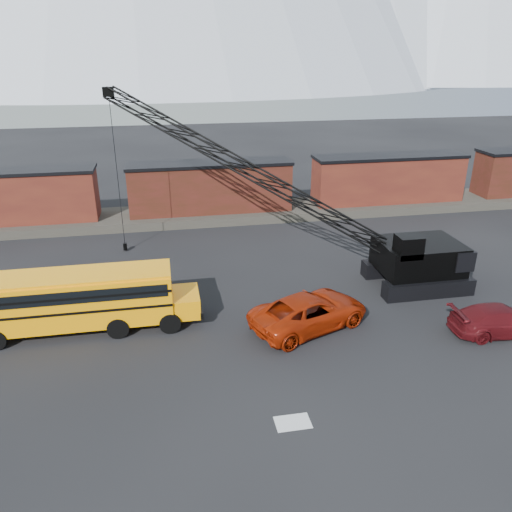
{
  "coord_description": "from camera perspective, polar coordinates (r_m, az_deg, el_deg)",
  "views": [
    {
      "loc": [
        -3.79,
        -19.0,
        13.62
      ],
      "look_at": [
        0.89,
        5.9,
        3.0
      ],
      "focal_mm": 35.0,
      "sensor_mm": 36.0,
      "label": 1
    }
  ],
  "objects": [
    {
      "name": "school_bus",
      "position": [
        27.03,
        -19.52,
        -4.63
      ],
      "size": [
        11.65,
        2.65,
        3.19
      ],
      "color": "#FF9B05",
      "rests_on": "ground"
    },
    {
      "name": "snow_patch",
      "position": [
        20.71,
        4.23,
        -18.43
      ],
      "size": [
        1.4,
        0.9,
        0.02
      ],
      "primitive_type": "cube",
      "color": "silver",
      "rests_on": "ground"
    },
    {
      "name": "red_pickup",
      "position": [
        26.33,
        6.14,
        -6.31
      ],
      "size": [
        7.09,
        5.14,
        1.79
      ],
      "primitive_type": "imported",
      "rotation": [
        0.0,
        0.0,
        1.95
      ],
      "color": "#9E2207",
      "rests_on": "ground"
    },
    {
      "name": "ground",
      "position": [
        23.69,
        0.54,
        -12.37
      ],
      "size": [
        160.0,
        160.0,
        0.0
      ],
      "primitive_type": "plane",
      "color": "black",
      "rests_on": "ground"
    },
    {
      "name": "boxcar_west_near",
      "position": [
        44.14,
        -26.48,
        6.1
      ],
      "size": [
        13.7,
        3.1,
        4.17
      ],
      "color": "#4B1915",
      "rests_on": "gravel_berm"
    },
    {
      "name": "maroon_suv",
      "position": [
        28.58,
        26.2,
        -6.57
      ],
      "size": [
        5.32,
        2.38,
        1.52
      ],
      "primitive_type": "imported",
      "rotation": [
        0.0,
        0.0,
        1.52
      ],
      "color": "#510E13",
      "rests_on": "ground"
    },
    {
      "name": "gravel_berm",
      "position": [
        43.27,
        -5.12,
        4.78
      ],
      "size": [
        120.0,
        5.0,
        0.7
      ],
      "primitive_type": "cube",
      "color": "#48433B",
      "rests_on": "ground"
    },
    {
      "name": "crawler_crane",
      "position": [
        31.34,
        -1.01,
        9.87
      ],
      "size": [
        21.24,
        11.56,
        11.5
      ],
      "color": "black",
      "rests_on": "ground"
    },
    {
      "name": "boxcar_east_near",
      "position": [
        46.81,
        14.87,
        8.57
      ],
      "size": [
        13.7,
        3.1,
        4.17
      ],
      "color": "#4B1915",
      "rests_on": "gravel_berm"
    },
    {
      "name": "boxcar_mid",
      "position": [
        42.59,
        -5.23,
        7.87
      ],
      "size": [
        13.7,
        3.1,
        4.17
      ],
      "color": "#521C17",
      "rests_on": "gravel_berm"
    }
  ]
}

